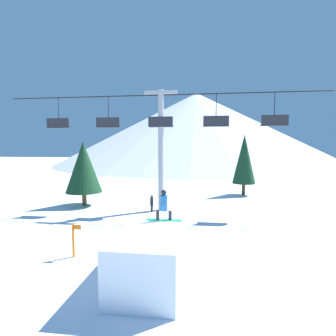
{
  "coord_description": "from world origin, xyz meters",
  "views": [
    {
      "loc": [
        1.79,
        -8.27,
        4.7
      ],
      "look_at": [
        0.03,
        5.25,
        3.63
      ],
      "focal_mm": 28.0,
      "sensor_mm": 36.0,
      "label": 1
    }
  ],
  "objects": [
    {
      "name": "snow_ramp",
      "position": [
        0.03,
        0.36,
        0.91
      ],
      "size": [
        2.2,
        3.78,
        1.83
      ],
      "color": "white",
      "rests_on": "ground_plane"
    },
    {
      "name": "distant_skier",
      "position": [
        -1.82,
        10.27,
        0.67
      ],
      "size": [
        0.24,
        0.24,
        1.23
      ],
      "color": "black",
      "rests_on": "ground_plane"
    },
    {
      "name": "chairlift",
      "position": [
        -1.23,
        10.87,
        5.56
      ],
      "size": [
        23.45,
        0.44,
        8.9
      ],
      "color": "#9E9EA3",
      "rests_on": "ground_plane"
    },
    {
      "name": "trail_marker",
      "position": [
        -3.63,
        2.03,
        0.77
      ],
      "size": [
        0.41,
        0.1,
        1.44
      ],
      "color": "orange",
      "rests_on": "ground_plane"
    },
    {
      "name": "ground_plane",
      "position": [
        0.0,
        0.0,
        0.0
      ],
      "size": [
        220.0,
        220.0,
        0.0
      ],
      "primitive_type": "plane",
      "color": "white"
    },
    {
      "name": "pine_tree_far",
      "position": [
        5.9,
        18.14,
        3.56
      ],
      "size": [
        2.23,
        2.23,
        5.99
      ],
      "color": "#4C3823",
      "rests_on": "ground_plane"
    },
    {
      "name": "pine_tree_near",
      "position": [
        -7.64,
        11.62,
        3.14
      ],
      "size": [
        2.88,
        2.88,
        5.2
      ],
      "color": "#4C3823",
      "rests_on": "ground_plane"
    },
    {
      "name": "mountain_ridge",
      "position": [
        0.0,
        67.88,
        10.04
      ],
      "size": [
        77.02,
        77.02,
        20.08
      ],
      "color": "silver",
      "rests_on": "ground_plane"
    },
    {
      "name": "snowboarder",
      "position": [
        0.32,
        1.75,
        2.41
      ],
      "size": [
        1.42,
        0.29,
        1.22
      ],
      "color": "#1E9E6B",
      "rests_on": "snow_ramp"
    }
  ]
}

